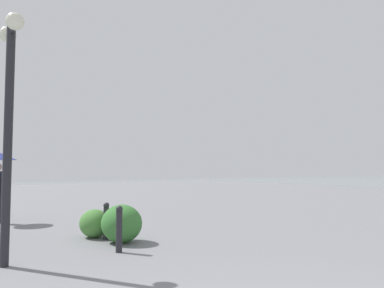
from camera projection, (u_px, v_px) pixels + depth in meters
lamppost at (9, 100)px, 6.14m from camera, size 0.98×0.28×4.05m
bollard_near at (119, 228)px, 7.00m from camera, size 0.13×0.13×0.87m
bollard_mid at (106, 220)px, 8.26m from camera, size 0.13×0.13×0.81m
shrub_low at (95, 223)px, 8.49m from camera, size 0.75×0.67×0.63m
shrub_round at (122, 224)px, 7.91m from camera, size 0.94×0.85×0.80m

